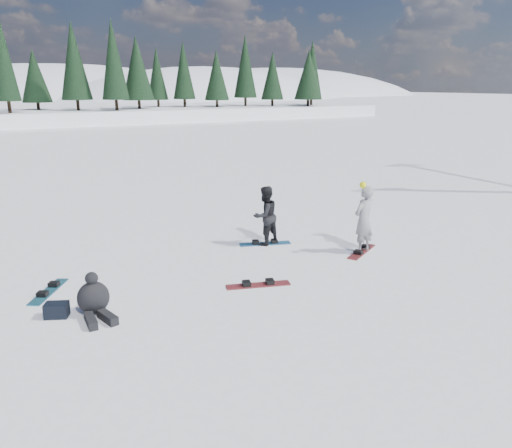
# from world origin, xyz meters

# --- Properties ---
(ground) EXTENTS (420.00, 420.00, 0.00)m
(ground) POSITION_xyz_m (0.00, 0.00, 0.00)
(ground) COLOR white
(ground) RESTS_ON ground
(snowboarder_woman) EXTENTS (0.79, 0.63, 2.05)m
(snowboarder_woman) POSITION_xyz_m (2.81, 0.37, 0.96)
(snowboarder_woman) COLOR gray
(snowboarder_woman) RESTS_ON ground
(snowboarder_man) EXTENTS (0.97, 0.84, 1.73)m
(snowboarder_man) POSITION_xyz_m (0.77, 2.28, 0.87)
(snowboarder_man) COLOR black
(snowboarder_man) RESTS_ON ground
(seated_rider) EXTENTS (0.71, 1.11, 0.91)m
(seated_rider) POSITION_xyz_m (-4.56, -0.14, 0.35)
(seated_rider) COLOR black
(seated_rider) RESTS_ON ground
(gear_bag) EXTENTS (0.53, 0.45, 0.30)m
(gear_bag) POSITION_xyz_m (-5.26, 0.12, 0.15)
(gear_bag) COLOR black
(gear_bag) RESTS_ON ground
(snowboard_woman) EXTENTS (1.44, 0.99, 0.03)m
(snowboard_woman) POSITION_xyz_m (2.81, 0.37, 0.01)
(snowboard_woman) COLOR maroon
(snowboard_woman) RESTS_ON ground
(snowboard_man) EXTENTS (1.51, 0.74, 0.03)m
(snowboard_man) POSITION_xyz_m (0.77, 2.28, 0.01)
(snowboard_man) COLOR #1C679E
(snowboard_man) RESTS_ON ground
(snowboard_loose_b) EXTENTS (1.52, 0.69, 0.03)m
(snowboard_loose_b) POSITION_xyz_m (-0.90, -0.38, 0.01)
(snowboard_loose_b) COLOR maroon
(snowboard_loose_b) RESTS_ON ground
(snowboard_loose_a) EXTENTS (1.02, 1.42, 0.03)m
(snowboard_loose_a) POSITION_xyz_m (-5.26, 1.54, 0.01)
(snowboard_loose_a) COLOR #16637C
(snowboard_loose_a) RESTS_ON ground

